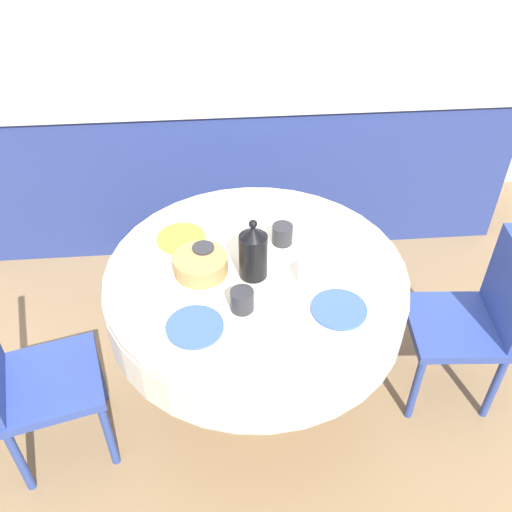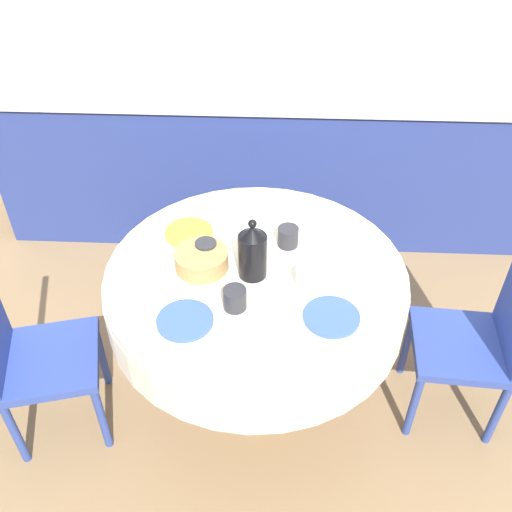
# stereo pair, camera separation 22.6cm
# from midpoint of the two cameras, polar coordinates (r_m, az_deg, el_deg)

# --- Properties ---
(ground_plane) EXTENTS (12.00, 12.00, 0.00)m
(ground_plane) POSITION_cam_midpoint_polar(r_m,az_deg,el_deg) (2.87, 2.31, -12.94)
(ground_plane) COLOR #8E704C
(wall_back) EXTENTS (7.00, 0.05, 2.60)m
(wall_back) POSITION_cam_midpoint_polar(r_m,az_deg,el_deg) (3.57, 3.40, 23.96)
(wall_back) COLOR silver
(wall_back) RESTS_ON ground_plane
(kitchen_counter) EXTENTS (3.24, 0.64, 0.95)m
(kitchen_counter) POSITION_cam_midpoint_polar(r_m,az_deg,el_deg) (3.59, 2.88, 9.71)
(kitchen_counter) COLOR navy
(kitchen_counter) RESTS_ON ground_plane
(dining_table) EXTENTS (1.24, 1.24, 0.75)m
(dining_table) POSITION_cam_midpoint_polar(r_m,az_deg,el_deg) (2.40, 2.70, -3.88)
(dining_table) COLOR tan
(dining_table) RESTS_ON ground_plane
(chair_left) EXTENTS (0.43, 0.43, 0.85)m
(chair_left) POSITION_cam_midpoint_polar(r_m,az_deg,el_deg) (2.65, 23.90, -7.64)
(chair_left) COLOR #2D428E
(chair_left) RESTS_ON ground_plane
(chair_right) EXTENTS (0.49, 0.49, 0.85)m
(chair_right) POSITION_cam_midpoint_polar(r_m,az_deg,el_deg) (2.51, -19.45, -9.33)
(chair_right) COLOR #2D428E
(chair_right) RESTS_ON ground_plane
(plate_near_left) EXTENTS (0.21, 0.21, 0.01)m
(plate_near_left) POSITION_cam_midpoint_polar(r_m,az_deg,el_deg) (2.11, -4.07, -6.59)
(plate_near_left) COLOR #3856AD
(plate_near_left) RESTS_ON dining_table
(cup_near_left) EXTENTS (0.09, 0.09, 0.09)m
(cup_near_left) POSITION_cam_midpoint_polar(r_m,az_deg,el_deg) (2.13, 0.91, -4.42)
(cup_near_left) COLOR #28282D
(cup_near_left) RESTS_ON dining_table
(plate_near_right) EXTENTS (0.21, 0.21, 0.01)m
(plate_near_right) POSITION_cam_midpoint_polar(r_m,az_deg,el_deg) (2.15, 10.58, -6.14)
(plate_near_right) COLOR #3856AD
(plate_near_right) RESTS_ON dining_table
(cup_near_right) EXTENTS (0.09, 0.09, 0.09)m
(cup_near_right) POSITION_cam_midpoint_polar(r_m,az_deg,el_deg) (2.23, 8.03, -2.32)
(cup_near_right) COLOR white
(cup_near_right) RESTS_ON dining_table
(plate_far_left) EXTENTS (0.21, 0.21, 0.01)m
(plate_far_left) POSITION_cam_midpoint_polar(r_m,az_deg,el_deg) (2.50, -4.18, 2.25)
(plate_far_left) COLOR yellow
(plate_far_left) RESTS_ON dining_table
(cup_far_left) EXTENTS (0.09, 0.09, 0.09)m
(cup_far_left) POSITION_cam_midpoint_polar(r_m,az_deg,el_deg) (2.34, -2.26, 0.40)
(cup_far_left) COLOR #28282D
(cup_far_left) RESTS_ON dining_table
(plate_far_right) EXTENTS (0.21, 0.21, 0.01)m
(plate_far_right) POSITION_cam_midpoint_polar(r_m,az_deg,el_deg) (2.51, 9.89, 1.80)
(plate_far_right) COLOR white
(plate_far_right) RESTS_ON dining_table
(cup_far_right) EXTENTS (0.09, 0.09, 0.09)m
(cup_far_right) POSITION_cam_midpoint_polar(r_m,az_deg,el_deg) (2.42, 5.89, 1.84)
(cup_far_right) COLOR #28282D
(cup_far_right) RESTS_ON dining_table
(coffee_carafe) EXTENTS (0.11, 0.11, 0.27)m
(coffee_carafe) POSITION_cam_midpoint_polar(r_m,az_deg,el_deg) (2.22, 2.56, 0.30)
(coffee_carafe) COLOR black
(coffee_carafe) RESTS_ON dining_table
(bread_basket) EXTENTS (0.22, 0.22, 0.08)m
(bread_basket) POSITION_cam_midpoint_polar(r_m,az_deg,el_deg) (2.30, -2.69, -0.49)
(bread_basket) COLOR #AD844C
(bread_basket) RESTS_ON dining_table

